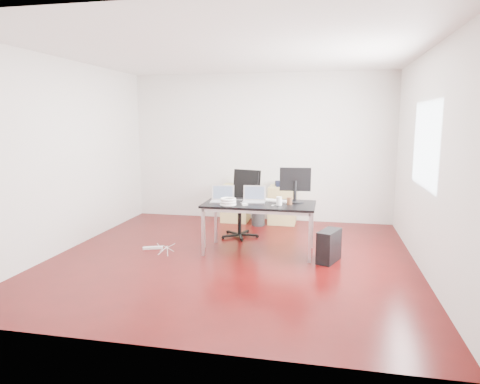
% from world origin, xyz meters
% --- Properties ---
extents(room_shell, '(5.00, 5.00, 5.00)m').
position_xyz_m(room_shell, '(0.04, 0.00, 1.40)').
color(room_shell, '#380606').
rests_on(room_shell, ground).
extents(desk, '(1.60, 0.80, 0.73)m').
position_xyz_m(desk, '(0.33, 0.35, 0.68)').
color(desk, black).
rests_on(desk, ground).
extents(office_chair, '(0.60, 0.61, 1.08)m').
position_xyz_m(office_chair, '(-0.09, 1.18, 0.61)').
color(office_chair, black).
rests_on(office_chair, ground).
extents(filing_cabinet_left, '(0.50, 0.50, 0.70)m').
position_xyz_m(filing_cabinet_left, '(-0.43, 2.23, 0.35)').
color(filing_cabinet_left, tan).
rests_on(filing_cabinet_left, ground).
extents(filing_cabinet_right, '(0.50, 0.50, 0.70)m').
position_xyz_m(filing_cabinet_right, '(0.47, 2.23, 0.35)').
color(filing_cabinet_right, tan).
rests_on(filing_cabinet_right, ground).
extents(pc_tower, '(0.35, 0.49, 0.44)m').
position_xyz_m(pc_tower, '(1.33, 0.10, 0.22)').
color(pc_tower, black).
rests_on(pc_tower, ground).
extents(wastebasket, '(0.27, 0.27, 0.28)m').
position_xyz_m(wastebasket, '(0.05, 1.95, 0.14)').
color(wastebasket, black).
rests_on(wastebasket, ground).
extents(power_strip, '(0.30, 0.17, 0.04)m').
position_xyz_m(power_strip, '(-1.26, 0.16, 0.02)').
color(power_strip, white).
rests_on(power_strip, ground).
extents(laptop_left, '(0.36, 0.29, 0.23)m').
position_xyz_m(laptop_left, '(-0.23, 0.35, 0.79)').
color(laptop_left, silver).
rests_on(laptop_left, desk).
extents(laptop_right, '(0.35, 0.28, 0.23)m').
position_xyz_m(laptop_right, '(0.24, 0.42, 0.79)').
color(laptop_right, silver).
rests_on(laptop_right, desk).
extents(monitor, '(0.45, 0.26, 0.51)m').
position_xyz_m(monitor, '(0.83, 0.52, 1.01)').
color(monitor, black).
rests_on(monitor, desk).
extents(keyboard, '(0.46, 0.26, 0.02)m').
position_xyz_m(keyboard, '(0.52, 0.54, 0.74)').
color(keyboard, white).
rests_on(keyboard, desk).
extents(cup_white, '(0.09, 0.09, 0.12)m').
position_xyz_m(cup_white, '(0.62, 0.25, 0.79)').
color(cup_white, white).
rests_on(cup_white, desk).
extents(cup_brown, '(0.09, 0.09, 0.10)m').
position_xyz_m(cup_brown, '(0.76, 0.33, 0.78)').
color(cup_brown, brown).
rests_on(cup_brown, desk).
extents(cable_coil, '(0.24, 0.24, 0.11)m').
position_xyz_m(cable_coil, '(-0.07, 0.08, 0.78)').
color(cable_coil, white).
rests_on(cable_coil, desk).
extents(power_adapter, '(0.09, 0.09, 0.03)m').
position_xyz_m(power_adapter, '(0.15, 0.14, 0.74)').
color(power_adapter, white).
rests_on(power_adapter, desk).
extents(speaker, '(0.10, 0.10, 0.18)m').
position_xyz_m(speaker, '(-0.39, 2.28, 0.79)').
color(speaker, '#9E9E9E').
rests_on(speaker, filing_cabinet_left).
extents(navy_garment, '(0.34, 0.30, 0.09)m').
position_xyz_m(navy_garment, '(0.48, 2.28, 0.74)').
color(navy_garment, black).
rests_on(navy_garment, filing_cabinet_right).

